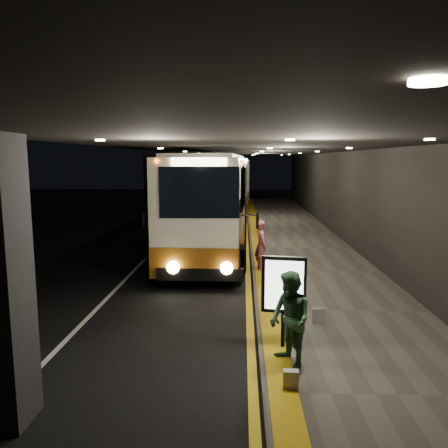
{
  "coord_description": "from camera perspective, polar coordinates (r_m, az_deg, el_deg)",
  "views": [
    {
      "loc": [
        2.15,
        -14.12,
        4.02
      ],
      "look_at": [
        1.47,
        1.55,
        1.7
      ],
      "focal_mm": 35.0,
      "sensor_mm": 36.0,
      "label": 1
    }
  ],
  "objects": [
    {
      "name": "support_columns",
      "position": [
        18.57,
        -8.89,
        2.69
      ],
      "size": [
        0.8,
        24.8,
        4.4
      ],
      "color": "black",
      "rests_on": "ground"
    },
    {
      "name": "bag_plain",
      "position": [
        7.98,
        8.72,
        -19.41
      ],
      "size": [
        0.26,
        0.16,
        0.32
      ],
      "primitive_type": "cube",
      "rotation": [
        0.0,
        0.0,
        -0.05
      ],
      "color": "beige",
      "rests_on": "sidewalk"
    },
    {
      "name": "coach_main",
      "position": [
        19.33,
        -1.33,
        2.3
      ],
      "size": [
        3.1,
        13.19,
        4.09
      ],
      "rotation": [
        0.0,
        0.0,
        -0.03
      ],
      "color": "beige",
      "rests_on": "ground"
    },
    {
      "name": "bag_polka",
      "position": [
        10.85,
        12.21,
        -11.65
      ],
      "size": [
        0.32,
        0.18,
        0.37
      ],
      "primitive_type": "cube",
      "rotation": [
        0.0,
        0.0,
        0.17
      ],
      "color": "black",
      "rests_on": "sidewalk"
    },
    {
      "name": "passenger_waiting_green",
      "position": [
        8.45,
        8.63,
        -12.22
      ],
      "size": [
        0.88,
        1.03,
        1.82
      ],
      "primitive_type": "imported",
      "rotation": [
        0.0,
        0.0,
        -1.11
      ],
      "color": "#366240",
      "rests_on": "sidewalk"
    },
    {
      "name": "kerb_stripe_yellow",
      "position": [
        19.54,
        3.01,
        -3.45
      ],
      "size": [
        0.18,
        50.0,
        0.01
      ],
      "primitive_type": "cube",
      "color": "gold",
      "rests_on": "ground"
    },
    {
      "name": "coach_second",
      "position": [
        32.97,
        0.17,
        4.67
      ],
      "size": [
        2.82,
        12.39,
        3.88
      ],
      "rotation": [
        0.0,
        0.0,
        0.02
      ],
      "color": "beige",
      "rests_on": "ground"
    },
    {
      "name": "sidewalk",
      "position": [
        19.7,
        10.02,
        -3.27
      ],
      "size": [
        4.5,
        50.0,
        0.15
      ],
      "primitive_type": "cube",
      "color": "#514C44",
      "rests_on": "ground"
    },
    {
      "name": "canopy",
      "position": [
        19.13,
        3.57,
        10.14
      ],
      "size": [
        9.0,
        50.0,
        0.4
      ],
      "primitive_type": "cube",
      "color": "black",
      "rests_on": "support_columns"
    },
    {
      "name": "stanchion_post",
      "position": [
        11.66,
        5.39,
        -8.37
      ],
      "size": [
        0.05,
        0.05,
        1.02
      ],
      "primitive_type": "cylinder",
      "color": "black",
      "rests_on": "sidewalk"
    },
    {
      "name": "passenger_boarding",
      "position": [
        15.39,
        4.85,
        -2.77
      ],
      "size": [
        0.57,
        0.73,
        1.78
      ],
      "primitive_type": "imported",
      "rotation": [
        0.0,
        0.0,
        1.81
      ],
      "color": "#D8647E",
      "rests_on": "sidewalk"
    },
    {
      "name": "info_sign",
      "position": [
        9.08,
        7.82,
        -8.09
      ],
      "size": [
        0.92,
        0.25,
        1.93
      ],
      "rotation": [
        0.0,
        0.0,
        -0.16
      ],
      "color": "black",
      "rests_on": "sidewalk"
    },
    {
      "name": "coach_third",
      "position": [
        42.89,
        0.94,
        5.61
      ],
      "size": [
        3.4,
        12.81,
        3.98
      ],
      "rotation": [
        0.0,
        0.0,
        0.06
      ],
      "color": "beige",
      "rests_on": "ground"
    },
    {
      "name": "lane_line_white",
      "position": [
        19.93,
        -9.03,
        -3.31
      ],
      "size": [
        0.12,
        50.0,
        0.01
      ],
      "primitive_type": "cube",
      "color": "silver",
      "rests_on": "ground"
    },
    {
      "name": "terminal_wall",
      "position": [
        19.75,
        16.75,
        5.1
      ],
      "size": [
        0.1,
        50.0,
        6.0
      ],
      "primitive_type": "cube",
      "color": "black",
      "rests_on": "ground"
    },
    {
      "name": "ground",
      "position": [
        14.84,
        -6.01,
        -7.35
      ],
      "size": [
        90.0,
        90.0,
        0.0
      ],
      "primitive_type": "plane",
      "color": "black"
    },
    {
      "name": "tactile_strip",
      "position": [
        19.52,
        4.48,
        -3.03
      ],
      "size": [
        0.5,
        50.0,
        0.01
      ],
      "primitive_type": "cube",
      "color": "gold",
      "rests_on": "sidewalk"
    }
  ]
}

